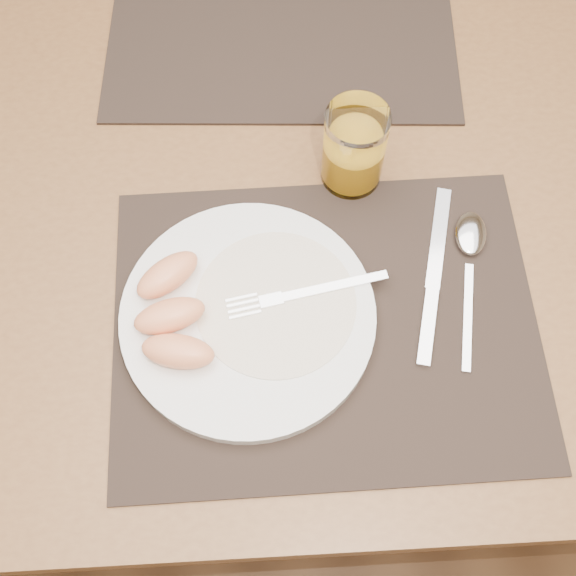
# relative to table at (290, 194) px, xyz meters

# --- Properties ---
(ground) EXTENTS (5.00, 5.00, 0.00)m
(ground) POSITION_rel_table_xyz_m (0.00, 0.00, -0.67)
(ground) COLOR brown
(ground) RESTS_ON ground
(table) EXTENTS (1.40, 0.90, 0.75)m
(table) POSITION_rel_table_xyz_m (0.00, 0.00, 0.00)
(table) COLOR brown
(table) RESTS_ON ground
(placemat_near) EXTENTS (0.45, 0.36, 0.00)m
(placemat_near) POSITION_rel_table_xyz_m (0.03, -0.22, 0.09)
(placemat_near) COLOR black
(placemat_near) RESTS_ON table
(placemat_far) EXTENTS (0.47, 0.38, 0.00)m
(placemat_far) POSITION_rel_table_xyz_m (0.00, 0.22, 0.09)
(placemat_far) COLOR black
(placemat_far) RESTS_ON table
(plate) EXTENTS (0.27, 0.27, 0.02)m
(plate) POSITION_rel_table_xyz_m (-0.06, -0.21, 0.10)
(plate) COLOR white
(plate) RESTS_ON placemat_near
(plate_dressing) EXTENTS (0.17, 0.17, 0.00)m
(plate_dressing) POSITION_rel_table_xyz_m (-0.03, -0.20, 0.10)
(plate_dressing) COLOR white
(plate_dressing) RESTS_ON plate
(fork) EXTENTS (0.17, 0.05, 0.00)m
(fork) POSITION_rel_table_xyz_m (-0.01, -0.19, 0.11)
(fork) COLOR silver
(fork) RESTS_ON plate
(knife) EXTENTS (0.07, 0.22, 0.01)m
(knife) POSITION_rel_table_xyz_m (0.14, -0.19, 0.09)
(knife) COLOR silver
(knife) RESTS_ON placemat_near
(spoon) EXTENTS (0.06, 0.19, 0.01)m
(spoon) POSITION_rel_table_xyz_m (0.19, -0.14, 0.09)
(spoon) COLOR silver
(spoon) RESTS_ON placemat_near
(juice_glass) EXTENTS (0.07, 0.07, 0.11)m
(juice_glass) POSITION_rel_table_xyz_m (0.07, -0.03, 0.13)
(juice_glass) COLOR white
(juice_glass) RESTS_ON placemat_near
(grapefruit_wedges) EXTENTS (0.09, 0.15, 0.03)m
(grapefruit_wedges) POSITION_rel_table_xyz_m (-0.13, -0.21, 0.12)
(grapefruit_wedges) COLOR #F99C65
(grapefruit_wedges) RESTS_ON plate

